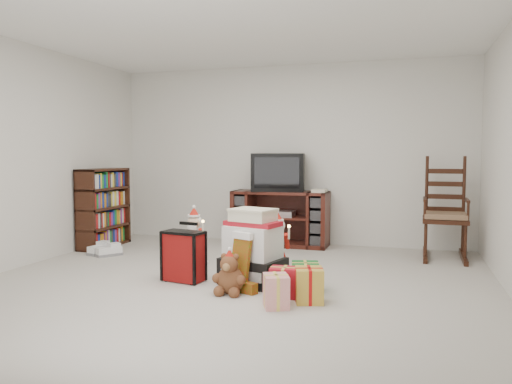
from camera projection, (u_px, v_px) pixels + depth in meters
room at (228, 155)px, 4.66m from camera, size 5.01×5.01×2.51m
tv_stand at (280, 218)px, 6.87m from camera, size 1.31×0.47×0.75m
bookshelf at (104, 209)px, 6.76m from camera, size 0.29×0.87×1.06m
rocking_chair at (445, 222)px, 6.06m from camera, size 0.53×0.86×1.28m
gift_pile at (253, 252)px, 4.81m from camera, size 0.66×0.55×0.72m
red_suitcase at (184, 256)px, 4.91m from camera, size 0.41×0.26×0.59m
stocking at (241, 261)px, 4.59m from camera, size 0.28×0.20×0.55m
teddy_bear at (230, 276)px, 4.48m from camera, size 0.24×0.22×0.36m
santa_figurine at (277, 248)px, 5.32m from camera, size 0.32×0.30×0.65m
mrs_claus_figurine at (194, 243)px, 5.63m from camera, size 0.32×0.31×0.66m
sneaker_pair at (104, 251)px, 6.22m from camera, size 0.43×0.33×0.11m
gift_cluster at (292, 285)px, 4.34m from camera, size 0.50×0.76×0.23m
crt_television at (278, 172)px, 6.86m from camera, size 0.77×0.61×0.52m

